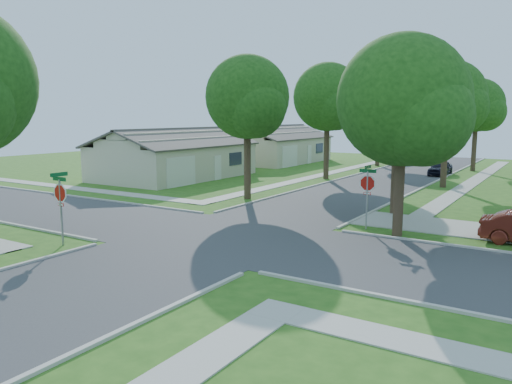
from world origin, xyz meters
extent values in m
plane|color=#2C5818|center=(0.00, 0.00, 0.00)|extent=(100.00, 100.00, 0.00)
cube|color=#333335|center=(0.00, 0.00, 0.00)|extent=(7.00, 100.00, 0.02)
cube|color=#9E9B91|center=(6.10, 26.00, 0.02)|extent=(1.20, 40.00, 0.04)
cube|color=#9E9B91|center=(-6.10, 26.00, 0.02)|extent=(1.20, 40.00, 0.04)
cube|color=#9E9B91|center=(7.90, 7.10, 0.03)|extent=(8.80, 3.60, 0.05)
cube|color=gray|center=(-4.70, -4.70, 1.35)|extent=(0.06, 0.06, 2.70)
cylinder|color=white|center=(-4.70, -4.70, 2.15)|extent=(1.05, 0.02, 1.05)
cylinder|color=#B7130C|center=(-4.70, -4.70, 2.15)|extent=(0.90, 0.03, 0.90)
cube|color=#B7130C|center=(-4.70, -4.70, 1.68)|extent=(0.34, 0.03, 0.12)
cube|color=white|center=(-4.70, -4.70, 1.68)|extent=(0.30, 0.03, 0.08)
cube|color=#0C5426|center=(-4.70, -4.70, 2.72)|extent=(0.80, 0.02, 0.16)
cube|color=#0C5426|center=(-4.70, -4.70, 2.90)|extent=(0.02, 0.80, 0.16)
cube|color=gray|center=(4.70, 4.70, 1.35)|extent=(0.06, 0.06, 2.70)
cylinder|color=white|center=(4.70, 4.70, 2.15)|extent=(1.05, 0.02, 1.05)
cylinder|color=#B7130C|center=(4.70, 4.70, 2.15)|extent=(0.90, 0.03, 0.90)
cube|color=#B7130C|center=(4.70, 4.70, 1.68)|extent=(0.34, 0.03, 0.12)
cube|color=white|center=(4.70, 4.70, 1.68)|extent=(0.30, 0.03, 0.08)
cube|color=#0C5426|center=(4.70, 4.70, 2.72)|extent=(0.80, 0.02, 0.16)
cube|color=#0C5426|center=(4.70, 4.70, 2.90)|extent=(0.02, 0.80, 0.16)
cylinder|color=#38281C|center=(4.70, 9.00, 1.98)|extent=(0.44, 0.44, 3.95)
sphere|color=#184110|center=(4.70, 9.00, 5.88)|extent=(4.80, 4.80, 4.80)
sphere|color=#184110|center=(5.54, 8.52, 5.28)|extent=(3.46, 3.46, 3.46)
sphere|color=#184110|center=(3.98, 9.60, 5.40)|extent=(3.26, 3.26, 3.26)
cylinder|color=#38281C|center=(4.70, 21.00, 2.15)|extent=(0.44, 0.44, 4.30)
sphere|color=#184110|center=(4.70, 21.00, 6.51)|extent=(5.40, 5.40, 5.40)
sphere|color=#184110|center=(5.65, 20.46, 5.84)|extent=(3.89, 3.89, 3.89)
sphere|color=#184110|center=(3.89, 21.68, 5.97)|extent=(3.67, 3.67, 3.67)
cylinder|color=#38281C|center=(4.70, 34.00, 2.10)|extent=(0.44, 0.44, 4.20)
sphere|color=#184110|center=(4.70, 34.00, 6.22)|extent=(5.00, 5.00, 5.00)
sphere|color=#184110|center=(5.58, 33.50, 5.60)|extent=(3.60, 3.60, 3.60)
sphere|color=#184110|center=(3.95, 34.62, 5.72)|extent=(3.40, 3.40, 3.40)
cylinder|color=#38281C|center=(-4.70, 9.00, 2.12)|extent=(0.44, 0.44, 4.25)
sphere|color=#184110|center=(-4.70, 9.00, 6.37)|extent=(5.20, 5.20, 5.20)
sphere|color=#184110|center=(-3.79, 8.48, 5.72)|extent=(3.74, 3.74, 3.74)
sphere|color=#184110|center=(-5.48, 9.65, 5.85)|extent=(3.54, 3.54, 3.54)
cylinder|color=#38281C|center=(-4.70, 21.00, 2.22)|extent=(0.44, 0.44, 4.44)
sphere|color=#184110|center=(-4.70, 21.00, 6.76)|extent=(5.60, 5.60, 5.60)
sphere|color=#184110|center=(-3.72, 20.44, 6.06)|extent=(4.03, 4.03, 4.03)
sphere|color=#184110|center=(-5.54, 21.70, 6.20)|extent=(3.81, 3.81, 3.81)
cylinder|color=#38281C|center=(-4.70, 34.00, 1.95)|extent=(0.44, 0.44, 3.90)
sphere|color=#184110|center=(-4.70, 34.00, 5.74)|extent=(4.60, 4.60, 4.60)
sphere|color=#184110|center=(-3.90, 33.54, 5.16)|extent=(3.31, 3.31, 3.31)
sphere|color=#184110|center=(-5.39, 34.58, 5.28)|extent=(3.13, 3.13, 3.13)
cylinder|color=#38281C|center=(6.30, 4.20, 1.77)|extent=(0.44, 0.44, 3.54)
sphere|color=#184110|center=(6.30, 4.20, 5.86)|extent=(5.60, 5.60, 5.60)
sphere|color=#184110|center=(7.28, 3.64, 5.16)|extent=(4.03, 4.03, 4.03)
sphere|color=#184110|center=(5.46, 4.90, 5.30)|extent=(3.81, 3.81, 3.81)
cube|color=beige|center=(-16.00, 15.00, 1.40)|extent=(8.00, 13.00, 2.80)
cube|color=#423D38|center=(-14.00, 15.00, 3.45)|extent=(4.42, 13.60, 1.56)
cube|color=#423D38|center=(-18.00, 15.00, 3.45)|extent=(4.42, 13.60, 1.56)
cube|color=silver|center=(-11.97, 11.10, 1.10)|extent=(0.06, 3.20, 2.20)
cube|color=silver|center=(-11.97, 15.65, 1.00)|extent=(0.06, 0.90, 2.00)
cube|color=#1E2633|center=(-11.97, 18.25, 1.55)|extent=(0.06, 1.80, 1.10)
cube|color=beige|center=(-16.00, 32.00, 1.40)|extent=(8.00, 13.00, 2.80)
cube|color=#423D38|center=(-14.00, 32.00, 3.45)|extent=(4.42, 13.60, 1.56)
cube|color=#423D38|center=(-18.00, 32.00, 3.45)|extent=(4.42, 13.60, 1.56)
cube|color=silver|center=(-11.97, 28.10, 1.10)|extent=(0.06, 3.20, 2.20)
cube|color=silver|center=(-11.97, 32.65, 1.00)|extent=(0.06, 0.90, 2.00)
cube|color=#1E2633|center=(-11.97, 35.25, 1.55)|extent=(0.06, 1.80, 1.10)
imported|color=black|center=(2.83, 28.75, 0.64)|extent=(1.64, 3.81, 1.28)
imported|color=black|center=(-3.20, 37.36, 0.60)|extent=(2.22, 4.32, 1.20)
camera|label=1|loc=(12.45, -17.19, 5.20)|focal=35.00mm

